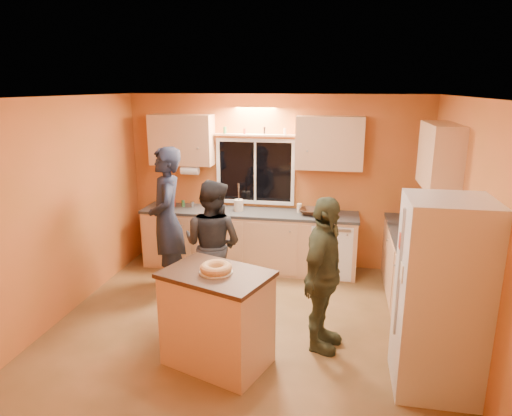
% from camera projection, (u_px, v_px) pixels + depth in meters
% --- Properties ---
extents(ground, '(4.50, 4.50, 0.00)m').
position_uv_depth(ground, '(250.00, 324.00, 5.36)').
color(ground, brown).
rests_on(ground, ground).
extents(room_shell, '(4.54, 4.04, 2.61)m').
position_uv_depth(room_shell, '(266.00, 183.00, 5.31)').
color(room_shell, '#D66B36').
rests_on(room_shell, ground).
extents(back_counter, '(4.23, 0.62, 0.90)m').
position_uv_depth(back_counter, '(272.00, 241.00, 6.86)').
color(back_counter, tan).
rests_on(back_counter, ground).
extents(right_counter, '(0.62, 1.84, 0.90)m').
position_uv_depth(right_counter, '(420.00, 284.00, 5.38)').
color(right_counter, tan).
rests_on(right_counter, ground).
extents(refrigerator, '(0.72, 0.70, 1.80)m').
position_uv_depth(refrigerator, '(441.00, 297.00, 4.04)').
color(refrigerator, silver).
rests_on(refrigerator, ground).
extents(island, '(1.19, 0.99, 0.98)m').
position_uv_depth(island, '(217.00, 318.00, 4.50)').
color(island, tan).
rests_on(island, ground).
extents(bundt_pastry, '(0.31, 0.31, 0.09)m').
position_uv_depth(bundt_pastry, '(216.00, 268.00, 4.36)').
color(bundt_pastry, tan).
rests_on(bundt_pastry, island).
extents(person_left, '(0.70, 0.83, 1.95)m').
position_uv_depth(person_left, '(167.00, 220.00, 6.08)').
color(person_left, black).
rests_on(person_left, ground).
extents(person_center, '(0.93, 0.81, 1.63)m').
position_uv_depth(person_center, '(213.00, 244.00, 5.63)').
color(person_center, black).
rests_on(person_center, ground).
extents(person_right, '(0.62, 1.04, 1.65)m').
position_uv_depth(person_right, '(323.00, 275.00, 4.69)').
color(person_right, '#303321').
rests_on(person_right, ground).
extents(mixing_bowl, '(0.39, 0.39, 0.08)m').
position_uv_depth(mixing_bowl, '(311.00, 212.00, 6.63)').
color(mixing_bowl, black).
rests_on(mixing_bowl, back_counter).
extents(utensil_crock, '(0.14, 0.14, 0.17)m').
position_uv_depth(utensil_crock, '(239.00, 205.00, 6.81)').
color(utensil_crock, beige).
rests_on(utensil_crock, back_counter).
extents(potted_plant, '(0.32, 0.29, 0.32)m').
position_uv_depth(potted_plant, '(423.00, 236.00, 5.19)').
color(potted_plant, gray).
rests_on(potted_plant, right_counter).
extents(red_box, '(0.17, 0.13, 0.07)m').
position_uv_depth(red_box, '(426.00, 237.00, 5.53)').
color(red_box, '#9E2B18').
rests_on(red_box, right_counter).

